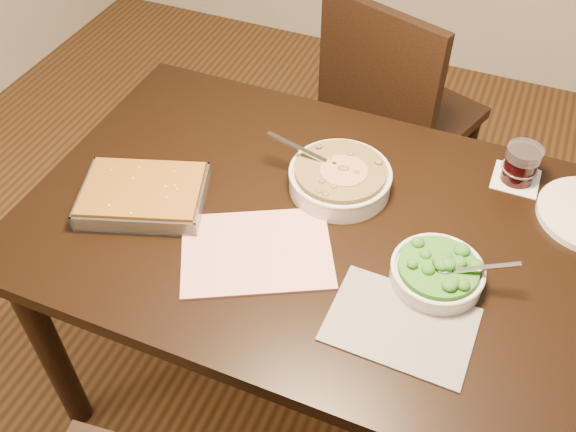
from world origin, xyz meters
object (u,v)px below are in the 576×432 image
(table, at_px, (318,248))
(stew_bowl, at_px, (340,178))
(wine_tumbler, at_px, (521,163))
(broccoli_bowl, at_px, (437,272))
(baking_dish, at_px, (143,195))
(chair_far, at_px, (393,109))

(table, xyz_separation_m, stew_bowl, (0.00, 0.13, 0.13))
(stew_bowl, relative_size, wine_tumbler, 2.89)
(broccoli_bowl, distance_m, wine_tumbler, 0.41)
(stew_bowl, bearing_deg, table, -91.88)
(baking_dish, xyz_separation_m, wine_tumbler, (0.82, 0.43, 0.03))
(broccoli_bowl, bearing_deg, wine_tumbler, 74.30)
(table, height_order, chair_far, chair_far)
(stew_bowl, height_order, broccoli_bowl, stew_bowl)
(broccoli_bowl, xyz_separation_m, chair_far, (-0.32, 0.87, -0.25))
(table, distance_m, chair_far, 0.81)
(broccoli_bowl, xyz_separation_m, baking_dish, (-0.71, -0.03, -0.00))
(table, bearing_deg, wine_tumbler, 38.88)
(stew_bowl, relative_size, broccoli_bowl, 1.25)
(table, height_order, broccoli_bowl, broccoli_bowl)
(wine_tumbler, xyz_separation_m, chair_far, (-0.43, 0.47, -0.28))
(table, bearing_deg, chair_far, 91.81)
(broccoli_bowl, bearing_deg, baking_dish, -177.18)
(baking_dish, bearing_deg, stew_bowl, 10.18)
(broccoli_bowl, distance_m, baking_dish, 0.71)
(table, relative_size, stew_bowl, 4.96)
(wine_tumbler, bearing_deg, baking_dish, -152.22)
(table, xyz_separation_m, chair_far, (-0.03, 0.80, -0.13))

